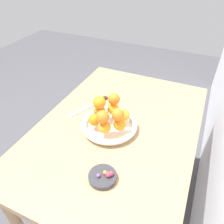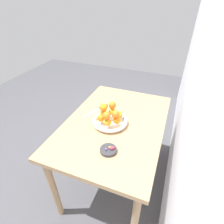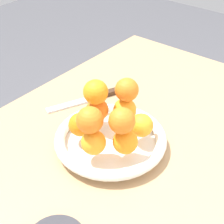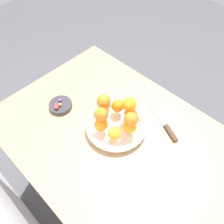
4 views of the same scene
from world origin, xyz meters
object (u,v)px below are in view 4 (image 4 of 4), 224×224
(orange_0, at_px, (118,106))
(candy_ball_1, at_px, (57,105))
(candy_ball_2, at_px, (60,105))
(orange_9, at_px, (101,114))
(knife, at_px, (163,123))
(dining_table, at_px, (117,146))
(orange_8, at_px, (131,119))
(candy_dish, at_px, (61,105))
(orange_2, at_px, (101,124))
(orange_3, at_px, (114,133))
(orange_4, at_px, (130,127))
(orange_1, at_px, (103,111))
(orange_6, at_px, (104,101))
(fruit_bowl, at_px, (116,125))
(candy_ball_3, at_px, (60,100))
(orange_7, at_px, (129,104))
(candy_ball_0, at_px, (56,107))
(orange_5, at_px, (131,114))

(orange_0, relative_size, candy_ball_1, 2.62)
(candy_ball_2, bearing_deg, candy_ball_1, 71.53)
(orange_9, xyz_separation_m, knife, (-0.17, -0.23, -0.12))
(dining_table, xyz_separation_m, orange_8, (-0.04, -0.04, 0.22))
(candy_dish, relative_size, orange_2, 1.93)
(dining_table, xyz_separation_m, orange_3, (-0.01, 0.03, 0.16))
(orange_2, relative_size, orange_4, 0.97)
(orange_0, bearing_deg, orange_2, 98.51)
(orange_2, xyz_separation_m, knife, (-0.17, -0.23, -0.06))
(orange_1, distance_m, knife, 0.28)
(orange_1, height_order, knife, orange_1)
(orange_4, bearing_deg, orange_6, 4.59)
(fruit_bowl, bearing_deg, candy_ball_3, 16.50)
(orange_3, distance_m, orange_7, 0.13)
(candy_ball_1, bearing_deg, orange_9, -165.59)
(candy_ball_0, bearing_deg, orange_5, -146.83)
(candy_dish, distance_m, candy_ball_3, 0.03)
(fruit_bowl, height_order, orange_2, orange_2)
(orange_9, distance_m, candy_ball_1, 0.27)
(orange_0, xyz_separation_m, candy_ball_1, (0.23, 0.17, -0.04))
(orange_5, distance_m, orange_7, 0.06)
(candy_dish, height_order, orange_2, orange_2)
(candy_dish, height_order, candy_ball_1, candy_ball_1)
(candy_dish, distance_m, orange_6, 0.25)
(candy_dish, xyz_separation_m, orange_5, (-0.30, -0.16, 0.06))
(orange_6, xyz_separation_m, candy_ball_2, (0.19, 0.10, -0.10))
(orange_1, distance_m, orange_4, 0.14)
(fruit_bowl, xyz_separation_m, orange_9, (0.03, 0.06, 0.11))
(orange_9, distance_m, knife, 0.31)
(orange_0, height_order, orange_3, same)
(orange_3, xyz_separation_m, orange_7, (0.03, -0.12, 0.06))
(orange_4, bearing_deg, orange_3, 70.47)
(orange_7, bearing_deg, candy_ball_3, 25.36)
(orange_0, bearing_deg, candy_ball_2, 35.54)
(candy_dish, relative_size, candy_ball_3, 7.27)
(fruit_bowl, bearing_deg, candy_ball_0, 25.45)
(candy_ball_1, height_order, candy_ball_3, candy_ball_1)
(orange_4, height_order, orange_7, orange_7)
(candy_ball_1, bearing_deg, orange_4, -159.41)
(dining_table, xyz_separation_m, candy_ball_2, (0.30, 0.07, 0.12))
(candy_dish, relative_size, orange_0, 1.93)
(candy_dish, relative_size, orange_5, 1.91)
(orange_0, height_order, candy_ball_1, orange_0)
(dining_table, bearing_deg, candy_ball_0, 17.60)
(candy_dish, distance_m, knife, 0.49)
(orange_9, xyz_separation_m, candy_ball_1, (0.24, 0.06, -0.09))
(candy_dish, distance_m, orange_0, 0.28)
(orange_3, relative_size, orange_9, 0.97)
(candy_ball_0, bearing_deg, dining_table, -162.40)
(orange_8, height_order, candy_ball_3, orange_8)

